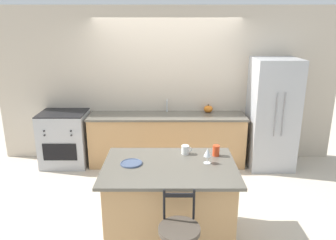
{
  "coord_description": "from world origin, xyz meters",
  "views": [
    {
      "loc": [
        0.02,
        -5.06,
        2.44
      ],
      "look_at": [
        0.01,
        -0.71,
        1.12
      ],
      "focal_mm": 35.0,
      "sensor_mm": 36.0,
      "label": 1
    }
  ],
  "objects_px": {
    "bar_stool_near": "(179,239)",
    "tumbler_cup": "(216,151)",
    "oven_range": "(65,139)",
    "coffee_mug": "(186,150)",
    "refrigerator": "(272,114)",
    "dinner_plate": "(132,163)",
    "pumpkin_decoration": "(208,109)",
    "wine_glass": "(208,153)"
  },
  "relations": [
    {
      "from": "refrigerator",
      "to": "oven_range",
      "type": "distance_m",
      "value": 3.59
    },
    {
      "from": "refrigerator",
      "to": "coffee_mug",
      "type": "bearing_deg",
      "value": -132.31
    },
    {
      "from": "tumbler_cup",
      "to": "pumpkin_decoration",
      "type": "relative_size",
      "value": 0.83
    },
    {
      "from": "refrigerator",
      "to": "coffee_mug",
      "type": "height_order",
      "value": "refrigerator"
    },
    {
      "from": "refrigerator",
      "to": "tumbler_cup",
      "type": "distance_m",
      "value": 2.13
    },
    {
      "from": "bar_stool_near",
      "to": "tumbler_cup",
      "type": "height_order",
      "value": "tumbler_cup"
    },
    {
      "from": "bar_stool_near",
      "to": "coffee_mug",
      "type": "xyz_separation_m",
      "value": [
        0.11,
        1.1,
        0.43
      ]
    },
    {
      "from": "oven_range",
      "to": "tumbler_cup",
      "type": "xyz_separation_m",
      "value": [
        2.37,
        -1.8,
        0.51
      ]
    },
    {
      "from": "tumbler_cup",
      "to": "oven_range",
      "type": "bearing_deg",
      "value": 142.66
    },
    {
      "from": "oven_range",
      "to": "coffee_mug",
      "type": "xyz_separation_m",
      "value": [
        2.01,
        -1.75,
        0.5
      ]
    },
    {
      "from": "tumbler_cup",
      "to": "wine_glass",
      "type": "bearing_deg",
      "value": -121.31
    },
    {
      "from": "pumpkin_decoration",
      "to": "bar_stool_near",
      "type": "bearing_deg",
      "value": -101.28
    },
    {
      "from": "dinner_plate",
      "to": "wine_glass",
      "type": "relative_size",
      "value": 1.41
    },
    {
      "from": "dinner_plate",
      "to": "coffee_mug",
      "type": "relative_size",
      "value": 1.92
    },
    {
      "from": "oven_range",
      "to": "tumbler_cup",
      "type": "relative_size",
      "value": 7.36
    },
    {
      "from": "bar_stool_near",
      "to": "tumbler_cup",
      "type": "xyz_separation_m",
      "value": [
        0.46,
        1.04,
        0.44
      ]
    },
    {
      "from": "refrigerator",
      "to": "oven_range",
      "type": "bearing_deg",
      "value": 179.33
    },
    {
      "from": "dinner_plate",
      "to": "wine_glass",
      "type": "xyz_separation_m",
      "value": [
        0.84,
        0.02,
        0.11
      ]
    },
    {
      "from": "refrigerator",
      "to": "coffee_mug",
      "type": "distance_m",
      "value": 2.31
    },
    {
      "from": "dinner_plate",
      "to": "pumpkin_decoration",
      "type": "relative_size",
      "value": 1.58
    },
    {
      "from": "oven_range",
      "to": "tumbler_cup",
      "type": "height_order",
      "value": "tumbler_cup"
    },
    {
      "from": "dinner_plate",
      "to": "refrigerator",
      "type": "bearing_deg",
      "value": 42.6
    },
    {
      "from": "dinner_plate",
      "to": "wine_glass",
      "type": "distance_m",
      "value": 0.85
    },
    {
      "from": "oven_range",
      "to": "dinner_plate",
      "type": "relative_size",
      "value": 3.85
    },
    {
      "from": "bar_stool_near",
      "to": "pumpkin_decoration",
      "type": "height_order",
      "value": "pumpkin_decoration"
    },
    {
      "from": "bar_stool_near",
      "to": "tumbler_cup",
      "type": "distance_m",
      "value": 1.22
    },
    {
      "from": "oven_range",
      "to": "bar_stool_near",
      "type": "height_order",
      "value": "bar_stool_near"
    },
    {
      "from": "tumbler_cup",
      "to": "dinner_plate",
      "type": "bearing_deg",
      "value": -166.59
    },
    {
      "from": "wine_glass",
      "to": "tumbler_cup",
      "type": "height_order",
      "value": "wine_glass"
    },
    {
      "from": "dinner_plate",
      "to": "coffee_mug",
      "type": "bearing_deg",
      "value": 25.07
    },
    {
      "from": "coffee_mug",
      "to": "wine_glass",
      "type": "bearing_deg",
      "value": -49.17
    },
    {
      "from": "oven_range",
      "to": "refrigerator",
      "type": "bearing_deg",
      "value": -0.67
    },
    {
      "from": "bar_stool_near",
      "to": "dinner_plate",
      "type": "distance_m",
      "value": 1.03
    },
    {
      "from": "wine_glass",
      "to": "oven_range",
      "type": "bearing_deg",
      "value": 138.03
    },
    {
      "from": "bar_stool_near",
      "to": "refrigerator",
      "type": "bearing_deg",
      "value": 59.39
    },
    {
      "from": "bar_stool_near",
      "to": "tumbler_cup",
      "type": "relative_size",
      "value": 7.6
    },
    {
      "from": "tumbler_cup",
      "to": "pumpkin_decoration",
      "type": "height_order",
      "value": "tumbler_cup"
    },
    {
      "from": "refrigerator",
      "to": "bar_stool_near",
      "type": "height_order",
      "value": "refrigerator"
    },
    {
      "from": "wine_glass",
      "to": "pumpkin_decoration",
      "type": "bearing_deg",
      "value": 82.98
    },
    {
      "from": "oven_range",
      "to": "coffee_mug",
      "type": "relative_size",
      "value": 7.39
    },
    {
      "from": "wine_glass",
      "to": "pumpkin_decoration",
      "type": "height_order",
      "value": "wine_glass"
    },
    {
      "from": "oven_range",
      "to": "bar_stool_near",
      "type": "bearing_deg",
      "value": -56.26
    }
  ]
}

